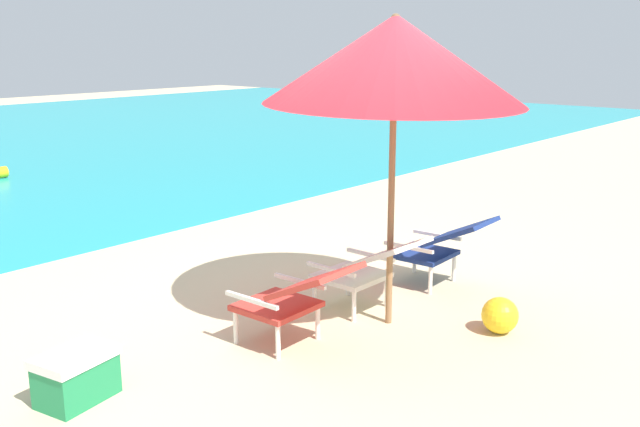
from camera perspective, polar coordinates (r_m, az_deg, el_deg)
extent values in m
plane|color=#CCB78E|center=(9.04, -18.43, -0.96)|extent=(40.00, 40.00, 0.00)
cube|color=red|center=(5.28, -3.49, -7.38)|extent=(0.53, 0.51, 0.04)
cube|color=red|center=(4.96, -0.39, -5.45)|extent=(0.53, 0.53, 0.27)
cylinder|color=white|center=(5.33, -6.77, -9.00)|extent=(0.04, 0.04, 0.26)
cylinder|color=white|center=(5.62, -3.53, -7.70)|extent=(0.04, 0.04, 0.26)
cylinder|color=white|center=(5.06, -3.38, -10.21)|extent=(0.04, 0.04, 0.26)
cylinder|color=white|center=(5.36, -0.18, -8.74)|extent=(0.04, 0.04, 0.26)
cube|color=white|center=(5.06, -5.50, -6.92)|extent=(0.04, 0.50, 0.03)
cube|color=white|center=(5.42, -1.64, -5.44)|extent=(0.04, 0.50, 0.03)
cube|color=silver|center=(5.92, 2.51, -5.00)|extent=(0.53, 0.51, 0.04)
cube|color=silver|center=(5.63, 5.44, -3.18)|extent=(0.53, 0.52, 0.27)
cylinder|color=white|center=(5.94, -0.44, -6.46)|extent=(0.04, 0.04, 0.26)
cylinder|color=white|center=(6.26, 2.27, -5.41)|extent=(0.04, 0.04, 0.26)
cylinder|color=white|center=(5.69, 2.74, -7.41)|extent=(0.04, 0.04, 0.26)
cylinder|color=white|center=(6.02, 5.38, -6.26)|extent=(0.04, 0.04, 0.26)
cube|color=white|center=(5.69, 0.87, -4.49)|extent=(0.04, 0.50, 0.03)
cube|color=white|center=(6.08, 4.06, -3.34)|extent=(0.04, 0.50, 0.03)
cube|color=navy|center=(6.58, 8.23, -3.20)|extent=(0.54, 0.52, 0.04)
cube|color=navy|center=(6.35, 11.17, -1.43)|extent=(0.54, 0.54, 0.27)
cylinder|color=white|center=(6.55, 5.62, -4.58)|extent=(0.04, 0.04, 0.26)
cylinder|color=white|center=(6.91, 7.59, -3.66)|extent=(0.04, 0.04, 0.26)
cylinder|color=white|center=(6.35, 8.83, -5.28)|extent=(0.04, 0.04, 0.26)
cylinder|color=white|center=(6.72, 10.68, -4.29)|extent=(0.04, 0.04, 0.26)
cube|color=white|center=(6.33, 7.09, -2.71)|extent=(0.05, 0.50, 0.03)
cube|color=white|center=(6.77, 9.36, -1.71)|extent=(0.05, 0.50, 0.03)
cylinder|color=olive|center=(5.46, 5.70, -0.14)|extent=(0.05, 0.05, 1.75)
cone|color=red|center=(5.31, 6.00, 12.17)|extent=(2.51, 2.51, 0.69)
sphere|color=#4C3823|center=(5.31, 6.08, 15.28)|extent=(0.07, 0.07, 0.07)
sphere|color=yellow|center=(5.64, 14.21, -7.91)|extent=(0.28, 0.28, 0.28)
cube|color=#1E844C|center=(4.76, -18.90, -12.56)|extent=(0.50, 0.37, 0.26)
cube|color=white|center=(4.69, -19.06, -10.80)|extent=(0.52, 0.40, 0.06)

